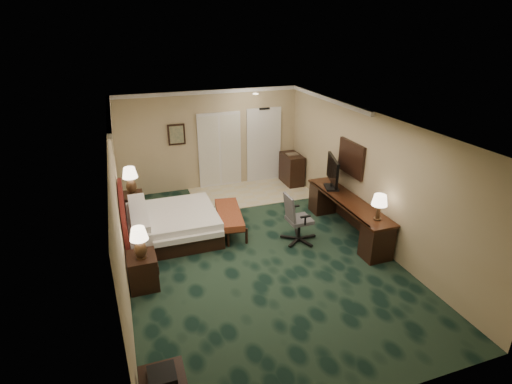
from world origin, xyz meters
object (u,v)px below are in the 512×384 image
object	(u,v)px
bed_bench	(229,221)
lamp_near	(140,243)
tv	(332,173)
nightstand_far	(133,207)
desk_chair	(300,218)
minibar	(292,169)
desk	(347,216)
bed	(173,225)
nightstand_near	(143,271)
lamp_far	(131,181)

from	to	relation	value
bed_bench	lamp_near	bearing A→B (deg)	-134.13
tv	nightstand_far	bearing A→B (deg)	178.02
desk_chair	minibar	bearing A→B (deg)	67.76
desk	minibar	size ratio (longest dim) A/B	3.14
minibar	bed	bearing A→B (deg)	-151.23
nightstand_near	minibar	bearing A→B (deg)	39.03
lamp_far	minibar	xyz separation A→B (m)	(4.43, 0.80, -0.52)
desk	tv	world-z (taller)	tv
bed_bench	minibar	world-z (taller)	minibar
nightstand_near	lamp_far	world-z (taller)	lamp_far
lamp_near	nightstand_far	bearing A→B (deg)	90.05
minibar	tv	bearing A→B (deg)	-91.83
nightstand_far	minibar	size ratio (longest dim) A/B	0.73
bed_bench	tv	distance (m)	2.58
desk	minibar	world-z (taller)	minibar
lamp_near	lamp_far	world-z (taller)	lamp_far
nightstand_near	tv	distance (m)	4.63
bed_bench	tv	size ratio (longest dim) A/B	1.51
minibar	desk_chair	bearing A→B (deg)	-111.18
desk_chair	tv	bearing A→B (deg)	30.57
nightstand_far	lamp_near	size ratio (longest dim) A/B	1.09
lamp_near	desk	distance (m)	4.48
bed	lamp_near	xyz separation A→B (m)	(-0.75, -1.64, 0.61)
nightstand_near	desk_chair	bearing A→B (deg)	9.46
bed_bench	lamp_far	bearing A→B (deg)	153.57
lamp_near	desk_chair	world-z (taller)	lamp_near
desk	minibar	distance (m)	3.07
tv	lamp_far	bearing A→B (deg)	177.59
nightstand_near	tv	xyz separation A→B (m)	(4.38, 1.23, 0.85)
lamp_near	desk	size ratio (longest dim) A/B	0.21
desk	tv	bearing A→B (deg)	93.38
lamp_far	nightstand_near	bearing A→B (deg)	-90.51
bed	desk	size ratio (longest dim) A/B	0.68
desk_chair	desk	bearing A→B (deg)	-1.10
tv	minibar	world-z (taller)	tv
bed	lamp_near	bearing A→B (deg)	-114.61
nightstand_near	nightstand_far	xyz separation A→B (m)	(0.01, 2.78, 0.01)
nightstand_near	nightstand_far	bearing A→B (deg)	89.87
bed_bench	desk_chair	xyz separation A→B (m)	(1.29, -0.89, 0.30)
nightstand_near	lamp_far	xyz separation A→B (m)	(0.03, 2.81, 0.65)
nightstand_far	lamp_far	size ratio (longest dim) A/B	0.97
desk_chair	lamp_far	bearing A→B (deg)	144.03
lamp_near	minibar	bearing A→B (deg)	39.53
nightstand_near	bed_bench	world-z (taller)	nightstand_near
bed_bench	desk	distance (m)	2.60
tv	desk_chair	world-z (taller)	tv
lamp_far	desk	world-z (taller)	lamp_far
nightstand_near	bed	bearing A→B (deg)	64.35
minibar	nightstand_near	bearing A→B (deg)	-140.97
nightstand_far	tv	world-z (taller)	tv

